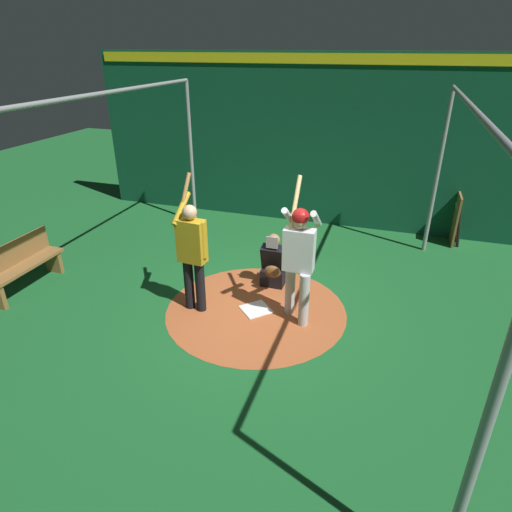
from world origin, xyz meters
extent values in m
plane|color=#195B28|center=(0.00, 0.00, 0.00)|extent=(26.27, 26.27, 0.00)
cylinder|color=#AD562D|center=(0.00, 0.00, 0.00)|extent=(2.83, 2.83, 0.01)
cube|color=white|center=(0.00, 0.00, 0.01)|extent=(0.59, 0.59, 0.01)
cylinder|color=#BCBCC0|center=(0.15, 0.79, 0.42)|extent=(0.15, 0.15, 0.84)
cylinder|color=#BCBCC0|center=(-0.09, 0.52, 0.42)|extent=(0.15, 0.15, 0.84)
cube|color=silver|center=(0.03, 0.65, 1.16)|extent=(0.22, 0.44, 0.63)
cylinder|color=silver|center=(-0.07, 0.85, 1.61)|extent=(0.51, 0.09, 0.40)
cylinder|color=silver|center=(-0.07, 0.45, 1.61)|extent=(0.51, 0.09, 0.40)
sphere|color=tan|center=(0.03, 0.65, 1.60)|extent=(0.22, 0.22, 0.22)
sphere|color=#A51414|center=(0.03, 0.65, 1.66)|extent=(0.24, 0.24, 0.24)
cylinder|color=tan|center=(-0.19, 0.52, 1.75)|extent=(0.54, 0.06, 0.73)
cube|color=black|center=(-0.92, 0.03, 0.15)|extent=(0.40, 0.40, 0.29)
cube|color=black|center=(-0.88, 0.03, 0.51)|extent=(0.31, 0.40, 0.48)
sphere|color=#9E704C|center=(-0.86, 0.03, 0.85)|extent=(0.22, 0.22, 0.22)
cube|color=gray|center=(-0.76, 0.03, 0.85)|extent=(0.03, 0.20, 0.20)
ellipsoid|color=brown|center=(-0.60, 0.09, 0.39)|extent=(0.12, 0.28, 0.22)
cylinder|color=black|center=(0.25, -0.82, 0.42)|extent=(0.15, 0.15, 0.84)
cylinder|color=black|center=(0.24, -1.02, 0.42)|extent=(0.15, 0.15, 0.84)
cube|color=#B48B1A|center=(0.24, -0.92, 1.17)|extent=(0.26, 0.44, 0.66)
cylinder|color=#B48B1A|center=(0.26, -0.72, 1.22)|extent=(0.09, 0.09, 0.56)
cylinder|color=#B48B1A|center=(0.13, -1.11, 1.61)|extent=(0.49, 0.13, 0.43)
sphere|color=tan|center=(0.24, -0.92, 1.62)|extent=(0.22, 0.22, 0.22)
cylinder|color=olive|center=(0.05, -1.11, 1.72)|extent=(0.47, 0.10, 0.74)
cube|color=#0F472D|center=(-4.11, 0.00, 1.83)|extent=(0.20, 10.27, 3.67)
cube|color=yellow|center=(-4.00, 0.00, 3.52)|extent=(0.03, 10.06, 0.20)
cylinder|color=gray|center=(-3.20, -2.56, 1.56)|extent=(0.08, 0.08, 3.11)
cylinder|color=gray|center=(-3.20, 2.56, 1.56)|extent=(0.08, 0.08, 3.11)
cylinder|color=gray|center=(3.20, 2.56, 1.56)|extent=(0.08, 0.08, 3.11)
cylinder|color=gray|center=(0.00, -2.56, 3.11)|extent=(6.40, 0.07, 0.07)
cylinder|color=gray|center=(0.00, 2.56, 3.11)|extent=(6.40, 0.07, 0.07)
cube|color=olive|center=(-3.86, 3.11, 0.53)|extent=(0.82, 0.04, 1.05)
cylinder|color=tan|center=(-4.17, 3.17, 0.42)|extent=(0.06, 0.20, 0.85)
cylinder|color=tan|center=(-4.05, 3.17, 0.43)|extent=(0.06, 0.12, 0.86)
cylinder|color=tan|center=(-3.93, 3.17, 0.42)|extent=(0.06, 0.20, 0.83)
cylinder|color=black|center=(-3.81, 3.17, 0.45)|extent=(0.06, 0.16, 0.91)
cylinder|color=tan|center=(-3.69, 3.17, 0.41)|extent=(0.06, 0.19, 0.82)
cylinder|color=black|center=(-3.57, 3.17, 0.45)|extent=(0.06, 0.16, 0.90)
cube|color=olive|center=(0.56, -3.92, 0.42)|extent=(1.53, 0.36, 0.05)
cube|color=olive|center=(0.56, -4.08, 0.65)|extent=(1.53, 0.04, 0.40)
cube|color=olive|center=(-0.08, -3.92, 0.20)|extent=(0.08, 0.32, 0.40)
camera|label=1|loc=(5.53, 1.80, 3.78)|focal=30.59mm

